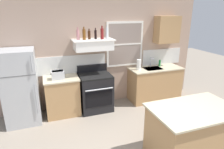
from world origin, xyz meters
name	(u,v)px	position (x,y,z in m)	size (l,w,h in m)	color
back_wall	(102,53)	(0.03, 2.23, 1.35)	(5.40, 0.11, 2.70)	tan
refrigerator	(21,87)	(-1.90, 1.84, 0.82)	(0.70, 0.72, 1.63)	#B7BABC
counter_left_of_stove	(62,96)	(-1.05, 1.90, 0.46)	(0.79, 0.63, 0.91)	tan
toaster	(58,75)	(-1.11, 1.84, 1.01)	(0.30, 0.20, 0.19)	silver
stove_range	(96,92)	(-0.25, 1.86, 0.46)	(0.76, 0.69, 1.09)	black
range_hood_shelf	(93,45)	(-0.25, 1.96, 1.62)	(0.96, 0.52, 0.24)	white
bottle_rose_pink	(78,35)	(-0.59, 2.01, 1.86)	(0.07, 0.07, 0.28)	#C67F84
bottle_amber_wine	(84,34)	(-0.45, 1.96, 1.87)	(0.07, 0.07, 0.29)	brown
bottle_brown_stout	(89,35)	(-0.32, 2.01, 1.85)	(0.06, 0.06, 0.24)	#381E0F
bottle_balsamic_dark	(96,34)	(-0.17, 2.00, 1.85)	(0.06, 0.06, 0.25)	black
bottle_red_label_wine	(102,34)	(-0.04, 1.91, 1.87)	(0.07, 0.07, 0.31)	maroon
bottle_clear_tall	(107,33)	(0.08, 1.94, 1.88)	(0.06, 0.06, 0.31)	silver
counter_right_with_sink	(155,83)	(1.45, 1.90, 0.46)	(1.43, 0.63, 0.91)	tan
sink_faucet	(151,61)	(1.35, 2.00, 1.08)	(0.03, 0.17, 0.28)	silver
paper_towel_roll	(139,65)	(0.93, 1.90, 1.04)	(0.11, 0.11, 0.27)	white
dish_soap_bottle	(160,63)	(1.63, 2.00, 1.00)	(0.06, 0.06, 0.18)	#268C3F
kitchen_island	(191,133)	(0.81, -0.31, 0.46)	(1.40, 0.90, 0.91)	tan
upper_cabinet_right	(167,30)	(1.80, 2.04, 1.90)	(0.64, 0.32, 0.70)	tan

